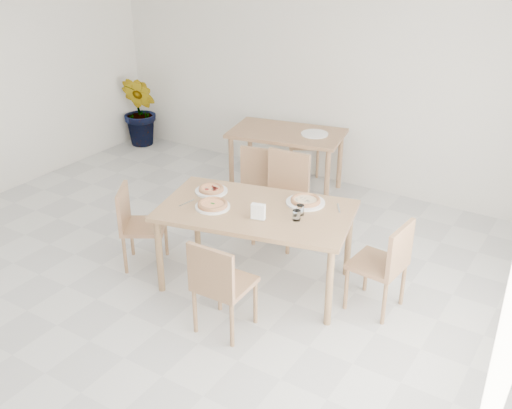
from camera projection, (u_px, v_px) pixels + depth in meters
The scene contains 21 objects.
main_table at pixel (256, 216), 5.21m from camera, with size 1.83×1.30×0.75m.
chair_south at pixel (219, 282), 4.63m from camera, with size 0.42×0.42×0.83m.
chair_north at pixel (283, 191), 6.04m from camera, with size 0.48×0.48×0.91m.
chair_west at pixel (136, 221), 5.59m from camera, with size 0.54×0.54×0.80m.
chair_east at pixel (386, 261), 4.91m from camera, with size 0.44×0.44×0.83m.
plate_margherita at pixel (213, 207), 5.19m from camera, with size 0.31×0.31×0.02m, color white.
plate_mushroom at pixel (305, 202), 5.27m from camera, with size 0.34×0.34×0.02m, color white.
plate_pepperoni at pixel (211, 191), 5.48m from camera, with size 0.30×0.30×0.02m, color white.
pizza_margherita at pixel (213, 204), 5.18m from camera, with size 0.35×0.35×0.03m.
pizza_mushroom at pixel (306, 200), 5.26m from camera, with size 0.31×0.31×0.03m.
pizza_pepperoni at pixel (211, 189), 5.47m from camera, with size 0.26×0.26×0.03m.
tumbler_a at pixel (297, 215), 4.96m from camera, with size 0.07×0.07×0.09m, color white.
tumbler_b at pixel (300, 210), 5.06m from camera, with size 0.07×0.07×0.09m, color white.
napkin_holder at pixel (258, 212), 4.96m from camera, with size 0.14×0.09×0.14m.
fork_a at pixel (187, 203), 5.27m from camera, with size 0.02×0.18×0.01m, color silver.
fork_b at pixel (339, 208), 5.18m from camera, with size 0.01×0.18×0.01m, color silver.
second_table at pixel (287, 140), 7.05m from camera, with size 1.43×1.00×0.75m.
chair_back_s at pixel (262, 175), 6.54m from camera, with size 0.49×0.49×0.83m.
chair_back_n at pixel (304, 137), 7.69m from camera, with size 0.53×0.53×0.79m.
plate_empty at pixel (315, 134), 6.91m from camera, with size 0.31×0.31×0.02m, color white.
potted_plant at pixel (141, 111), 8.51m from camera, with size 0.57×0.46×1.03m, color #1F621D.
Camera 1 is at (3.15, -2.93, 3.05)m, focal length 42.00 mm.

